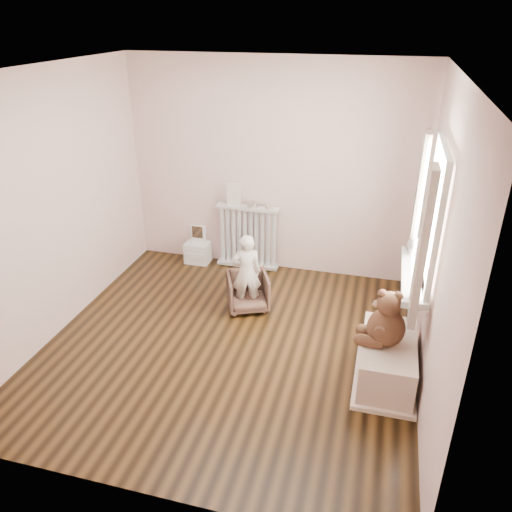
% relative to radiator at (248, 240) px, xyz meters
% --- Properties ---
extents(floor, '(3.60, 3.60, 0.01)m').
position_rel_radiator_xyz_m(floor, '(0.29, -1.68, -0.39)').
color(floor, black).
rests_on(floor, ground).
extents(ceiling, '(3.60, 3.60, 0.01)m').
position_rel_radiator_xyz_m(ceiling, '(0.29, -1.68, 2.21)').
color(ceiling, white).
rests_on(ceiling, ground).
extents(back_wall, '(3.60, 0.02, 2.60)m').
position_rel_radiator_xyz_m(back_wall, '(0.29, 0.12, 0.91)').
color(back_wall, silver).
rests_on(back_wall, ground).
extents(front_wall, '(3.60, 0.02, 2.60)m').
position_rel_radiator_xyz_m(front_wall, '(0.29, -3.48, 0.91)').
color(front_wall, silver).
rests_on(front_wall, ground).
extents(left_wall, '(0.02, 3.60, 2.60)m').
position_rel_radiator_xyz_m(left_wall, '(-1.51, -1.68, 0.91)').
color(left_wall, silver).
rests_on(left_wall, ground).
extents(right_wall, '(0.02, 3.60, 2.60)m').
position_rel_radiator_xyz_m(right_wall, '(2.09, -1.68, 0.91)').
color(right_wall, silver).
rests_on(right_wall, ground).
extents(window, '(0.03, 0.90, 1.10)m').
position_rel_radiator_xyz_m(window, '(2.05, -1.38, 1.06)').
color(window, white).
rests_on(window, right_wall).
extents(window_sill, '(0.22, 1.10, 0.06)m').
position_rel_radiator_xyz_m(window_sill, '(1.96, -1.38, 0.48)').
color(window_sill, silver).
rests_on(window_sill, right_wall).
extents(curtain_left, '(0.06, 0.26, 1.30)m').
position_rel_radiator_xyz_m(curtain_left, '(1.94, -1.95, 1.00)').
color(curtain_left, '#B4A491').
rests_on(curtain_left, right_wall).
extents(curtain_right, '(0.06, 0.26, 1.30)m').
position_rel_radiator_xyz_m(curtain_right, '(1.94, -0.81, 1.00)').
color(curtain_right, '#B4A491').
rests_on(curtain_right, right_wall).
extents(radiator, '(0.80, 0.15, 0.84)m').
position_rel_radiator_xyz_m(radiator, '(0.00, 0.00, 0.00)').
color(radiator, silver).
rests_on(radiator, floor).
extents(paper_doll, '(0.17, 0.02, 0.29)m').
position_rel_radiator_xyz_m(paper_doll, '(-0.17, 0.00, 0.59)').
color(paper_doll, beige).
rests_on(paper_doll, radiator).
extents(tin_a, '(0.11, 0.11, 0.07)m').
position_rel_radiator_xyz_m(tin_a, '(0.06, 0.00, 0.48)').
color(tin_a, '#A59E8C').
rests_on(tin_a, radiator).
extents(tin_b, '(0.10, 0.10, 0.05)m').
position_rel_radiator_xyz_m(tin_b, '(0.27, 0.00, 0.48)').
color(tin_b, '#A59E8C').
rests_on(tin_b, radiator).
extents(toy_vanity, '(0.32, 0.23, 0.50)m').
position_rel_radiator_xyz_m(toy_vanity, '(-0.68, -0.03, -0.11)').
color(toy_vanity, silver).
rests_on(toy_vanity, floor).
extents(armchair, '(0.59, 0.59, 0.41)m').
position_rel_radiator_xyz_m(armchair, '(0.27, -0.96, -0.18)').
color(armchair, brown).
rests_on(armchair, floor).
extents(child, '(0.39, 0.33, 0.90)m').
position_rel_radiator_xyz_m(child, '(0.27, -1.01, 0.08)').
color(child, white).
rests_on(child, armchair).
extents(toy_bench, '(0.47, 0.88, 0.42)m').
position_rel_radiator_xyz_m(toy_bench, '(1.81, -1.82, -0.19)').
color(toy_bench, beige).
rests_on(toy_bench, floor).
extents(teddy_bear, '(0.43, 0.34, 0.52)m').
position_rel_radiator_xyz_m(teddy_bear, '(1.76, -1.85, 0.28)').
color(teddy_bear, '#3B2215').
rests_on(teddy_bear, toy_bench).
extents(plush_cat, '(0.19, 0.26, 0.20)m').
position_rel_radiator_xyz_m(plush_cat, '(1.95, -0.98, 0.61)').
color(plush_cat, '#655D58').
rests_on(plush_cat, window_sill).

